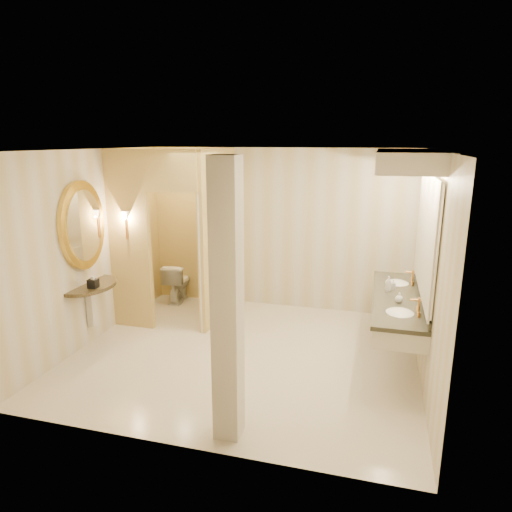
# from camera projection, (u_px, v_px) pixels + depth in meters

# --- Properties ---
(floor) EXTENTS (4.50, 4.50, 0.00)m
(floor) POSITION_uv_depth(u_px,v_px,m) (244.00, 354.00, 6.18)
(floor) COLOR beige
(floor) RESTS_ON ground
(ceiling) EXTENTS (4.50, 4.50, 0.00)m
(ceiling) POSITION_uv_depth(u_px,v_px,m) (243.00, 150.00, 5.51)
(ceiling) COLOR white
(ceiling) RESTS_ON wall_back
(wall_back) EXTENTS (4.50, 0.02, 2.70)m
(wall_back) POSITION_uv_depth(u_px,v_px,m) (277.00, 229.00, 7.72)
(wall_back) COLOR beige
(wall_back) RESTS_ON floor
(wall_front) EXTENTS (4.50, 0.02, 2.70)m
(wall_front) POSITION_uv_depth(u_px,v_px,m) (178.00, 313.00, 3.98)
(wall_front) COLOR beige
(wall_front) RESTS_ON floor
(wall_left) EXTENTS (0.02, 4.00, 2.70)m
(wall_left) POSITION_uv_depth(u_px,v_px,m) (91.00, 247.00, 6.42)
(wall_left) COLOR beige
(wall_left) RESTS_ON floor
(wall_right) EXTENTS (0.02, 4.00, 2.70)m
(wall_right) POSITION_uv_depth(u_px,v_px,m) (430.00, 271.00, 5.28)
(wall_right) COLOR beige
(wall_right) RESTS_ON floor
(toilet_closet) EXTENTS (1.50, 1.55, 2.70)m
(toilet_closet) POSITION_uv_depth(u_px,v_px,m) (192.00, 236.00, 7.03)
(toilet_closet) COLOR #ECD57B
(toilet_closet) RESTS_ON floor
(wall_sconce) EXTENTS (0.14, 0.14, 0.42)m
(wall_sconce) POSITION_uv_depth(u_px,v_px,m) (126.00, 217.00, 6.64)
(wall_sconce) COLOR #C78940
(wall_sconce) RESTS_ON toilet_closet
(vanity) EXTENTS (0.75, 2.38, 2.09)m
(vanity) POSITION_uv_depth(u_px,v_px,m) (405.00, 239.00, 5.65)
(vanity) COLOR beige
(vanity) RESTS_ON floor
(console_shelf) EXTENTS (0.93, 0.93, 1.91)m
(console_shelf) POSITION_uv_depth(u_px,v_px,m) (85.00, 251.00, 6.23)
(console_shelf) COLOR black
(console_shelf) RESTS_ON floor
(pillar) EXTENTS (0.25, 0.25, 2.70)m
(pillar) POSITION_uv_depth(u_px,v_px,m) (227.00, 305.00, 4.18)
(pillar) COLOR beige
(pillar) RESTS_ON floor
(tissue_box) EXTENTS (0.13, 0.13, 0.12)m
(tissue_box) POSITION_uv_depth(u_px,v_px,m) (93.00, 283.00, 6.16)
(tissue_box) COLOR black
(tissue_box) RESTS_ON console_shelf
(toilet) EXTENTS (0.45, 0.71, 0.69)m
(toilet) POSITION_uv_depth(u_px,v_px,m) (178.00, 282.00, 8.18)
(toilet) COLOR white
(toilet) RESTS_ON floor
(soap_bottle_a) EXTENTS (0.08, 0.08, 0.13)m
(soap_bottle_a) POSITION_uv_depth(u_px,v_px,m) (393.00, 284.00, 6.11)
(soap_bottle_a) COLOR beige
(soap_bottle_a) RESTS_ON vanity
(soap_bottle_b) EXTENTS (0.13, 0.13, 0.12)m
(soap_bottle_b) POSITION_uv_depth(u_px,v_px,m) (399.00, 297.00, 5.61)
(soap_bottle_b) COLOR silver
(soap_bottle_b) RESTS_ON vanity
(soap_bottle_c) EXTENTS (0.10, 0.10, 0.20)m
(soap_bottle_c) POSITION_uv_depth(u_px,v_px,m) (388.00, 284.00, 6.01)
(soap_bottle_c) COLOR #C6B28C
(soap_bottle_c) RESTS_ON vanity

